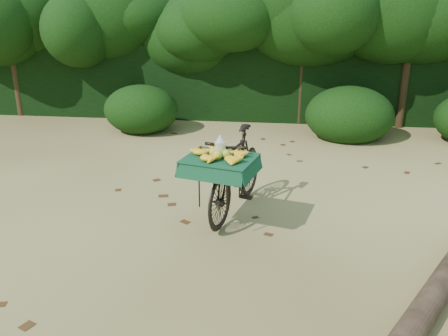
# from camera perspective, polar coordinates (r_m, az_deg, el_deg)

# --- Properties ---
(ground) EXTENTS (80.00, 80.00, 0.00)m
(ground) POSITION_cam_1_polar(r_m,az_deg,el_deg) (6.35, 5.76, -6.93)
(ground) COLOR tan
(ground) RESTS_ON ground
(vendor_bicycle) EXTENTS (1.16, 2.05, 1.19)m
(vendor_bicycle) POSITION_cam_1_polar(r_m,az_deg,el_deg) (6.48, 1.40, -0.42)
(vendor_bicycle) COLOR black
(vendor_bicycle) RESTS_ON ground
(fallen_log) EXTENTS (2.08, 3.11, 0.25)m
(fallen_log) POSITION_cam_1_polar(r_m,az_deg,el_deg) (5.34, 24.48, -12.94)
(fallen_log) COLOR brown
(fallen_log) RESTS_ON ground
(hedge_backdrop) EXTENTS (26.00, 1.80, 1.80)m
(hedge_backdrop) POSITION_cam_1_polar(r_m,az_deg,el_deg) (12.13, 6.67, 10.56)
(hedge_backdrop) COLOR black
(hedge_backdrop) RESTS_ON ground
(tree_row) EXTENTS (14.50, 2.00, 4.00)m
(tree_row) POSITION_cam_1_polar(r_m,az_deg,el_deg) (11.22, 3.41, 15.55)
(tree_row) COLOR black
(tree_row) RESTS_ON ground
(bush_clumps) EXTENTS (8.80, 1.70, 0.90)m
(bush_clumps) POSITION_cam_1_polar(r_m,az_deg,el_deg) (10.27, 9.26, 6.14)
(bush_clumps) COLOR black
(bush_clumps) RESTS_ON ground
(leaf_litter) EXTENTS (7.00, 7.30, 0.01)m
(leaf_litter) POSITION_cam_1_polar(r_m,az_deg,el_deg) (6.94, 5.90, -4.47)
(leaf_litter) COLOR #442812
(leaf_litter) RESTS_ON ground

